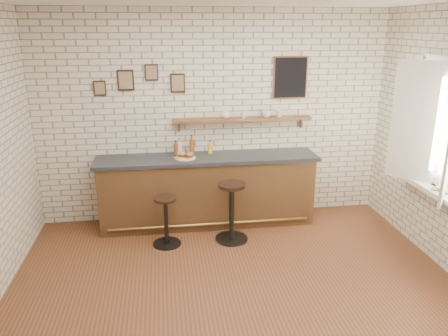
{
  "coord_description": "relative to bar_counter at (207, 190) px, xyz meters",
  "views": [
    {
      "loc": [
        -0.72,
        -4.13,
        2.74
      ],
      "look_at": [
        -0.01,
        0.9,
        1.09
      ],
      "focal_mm": 35.0,
      "sensor_mm": 36.0,
      "label": 1
    }
  ],
  "objects": [
    {
      "name": "ground",
      "position": [
        0.13,
        -1.7,
        -0.51
      ],
      "size": [
        5.0,
        5.0,
        0.0
      ],
      "primitive_type": "plane",
      "color": "brown",
      "rests_on": "ground"
    },
    {
      "name": "bar_counter",
      "position": [
        0.0,
        0.0,
        0.0
      ],
      "size": [
        3.1,
        0.65,
        1.01
      ],
      "color": "#51371E",
      "rests_on": "ground"
    },
    {
      "name": "sandwich_plate",
      "position": [
        -0.31,
        -0.04,
        0.51
      ],
      "size": [
        0.28,
        0.28,
        0.01
      ],
      "primitive_type": "cylinder",
      "color": "white",
      "rests_on": "bar_counter"
    },
    {
      "name": "ciabatta_sandwich",
      "position": [
        -0.3,
        -0.04,
        0.55
      ],
      "size": [
        0.23,
        0.16,
        0.07
      ],
      "color": "tan",
      "rests_on": "sandwich_plate"
    },
    {
      "name": "potato_chips",
      "position": [
        -0.33,
        -0.05,
        0.52
      ],
      "size": [
        0.26,
        0.17,
        0.0
      ],
      "color": "gold",
      "rests_on": "sandwich_plate"
    },
    {
      "name": "bitters_bottle_brown",
      "position": [
        -0.43,
        0.16,
        0.59
      ],
      "size": [
        0.06,
        0.06,
        0.21
      ],
      "color": "brown",
      "rests_on": "bar_counter"
    },
    {
      "name": "bitters_bottle_white",
      "position": [
        -0.38,
        0.16,
        0.6
      ],
      "size": [
        0.06,
        0.06,
        0.23
      ],
      "color": "silver",
      "rests_on": "bar_counter"
    },
    {
      "name": "bitters_bottle_amber",
      "position": [
        -0.2,
        0.16,
        0.62
      ],
      "size": [
        0.07,
        0.07,
        0.28
      ],
      "color": "#924117",
      "rests_on": "bar_counter"
    },
    {
      "name": "condiment_bottle_yellow",
      "position": [
        0.06,
        0.16,
        0.58
      ],
      "size": [
        0.06,
        0.06,
        0.19
      ],
      "color": "yellow",
      "rests_on": "bar_counter"
    },
    {
      "name": "bar_stool_left",
      "position": [
        -0.61,
        -0.6,
        -0.15
      ],
      "size": [
        0.37,
        0.37,
        0.67
      ],
      "color": "black",
      "rests_on": "ground"
    },
    {
      "name": "bar_stool_right",
      "position": [
        0.26,
        -0.58,
        -0.08
      ],
      "size": [
        0.45,
        0.45,
        0.8
      ],
      "color": "black",
      "rests_on": "ground"
    },
    {
      "name": "wall_shelf",
      "position": [
        0.53,
        0.2,
        0.97
      ],
      "size": [
        2.0,
        0.18,
        0.18
      ],
      "color": "brown",
      "rests_on": "ground"
    },
    {
      "name": "shelf_cup_a",
      "position": [
        0.3,
        0.2,
        1.04
      ],
      "size": [
        0.15,
        0.15,
        0.1
      ],
      "primitive_type": "imported",
      "rotation": [
        0.0,
        0.0,
        0.22
      ],
      "color": "white",
      "rests_on": "wall_shelf"
    },
    {
      "name": "shelf_cup_b",
      "position": [
        0.55,
        0.2,
        1.04
      ],
      "size": [
        0.12,
        0.12,
        0.08
      ],
      "primitive_type": "imported",
      "rotation": [
        0.0,
        0.0,
        0.98
      ],
      "color": "white",
      "rests_on": "wall_shelf"
    },
    {
      "name": "shelf_cup_c",
      "position": [
        0.89,
        0.2,
        1.04
      ],
      "size": [
        0.15,
        0.15,
        0.1
      ],
      "primitive_type": "imported",
      "rotation": [
        0.0,
        0.0,
        1.3
      ],
      "color": "white",
      "rests_on": "wall_shelf"
    },
    {
      "name": "shelf_cup_d",
      "position": [
        1.07,
        0.2,
        1.04
      ],
      "size": [
        0.14,
        0.14,
        0.1
      ],
      "primitive_type": "imported",
      "rotation": [
        0.0,
        0.0,
        0.53
      ],
      "color": "white",
      "rests_on": "wall_shelf"
    },
    {
      "name": "back_wall_decor",
      "position": [
        0.36,
        0.28,
        1.54
      ],
      "size": [
        2.96,
        0.02,
        0.56
      ],
      "color": "black",
      "rests_on": "ground"
    },
    {
      "name": "window_sill",
      "position": [
        2.53,
        -1.4,
        0.39
      ],
      "size": [
        0.2,
        1.35,
        0.06
      ],
      "color": "white",
      "rests_on": "ground"
    },
    {
      "name": "casement_window",
      "position": [
        2.49,
        -1.4,
        1.14
      ],
      "size": [
        0.4,
        1.3,
        1.56
      ],
      "color": "white",
      "rests_on": "ground"
    },
    {
      "name": "book_lower",
      "position": [
        2.51,
        -1.56,
        0.43
      ],
      "size": [
        0.26,
        0.28,
        0.02
      ],
      "primitive_type": "imported",
      "rotation": [
        0.0,
        0.0,
        0.53
      ],
      "color": "tan",
      "rests_on": "window_sill"
    },
    {
      "name": "book_upper",
      "position": [
        2.51,
        -1.54,
        0.45
      ],
      "size": [
        0.17,
        0.22,
        0.02
      ],
      "primitive_type": "imported",
      "rotation": [
        0.0,
        0.0,
        -0.11
      ],
      "color": "tan",
      "rests_on": "book_lower"
    }
  ]
}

